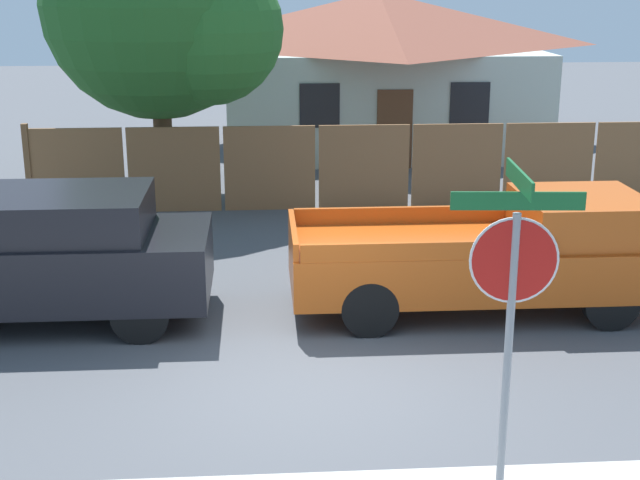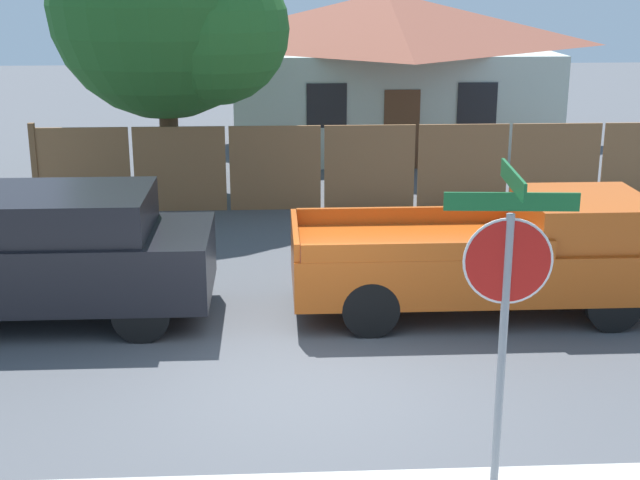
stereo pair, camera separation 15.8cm
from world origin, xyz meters
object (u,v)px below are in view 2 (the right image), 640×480
at_px(oak_tree, 174,10).
at_px(orange_pickup, 498,255).
at_px(red_suv, 40,251).
at_px(house, 385,66).
at_px(stop_sign, 506,293).

relative_size(oak_tree, orange_pickup, 1.20).
bearing_deg(red_suv, oak_tree, 79.06).
height_order(house, orange_pickup, house).
bearing_deg(orange_pickup, house, 89.79).
relative_size(house, orange_pickup, 1.67).
distance_m(oak_tree, orange_pickup, 9.19).
height_order(oak_tree, orange_pickup, oak_tree).
bearing_deg(red_suv, stop_sign, -46.24).
height_order(orange_pickup, stop_sign, stop_sign).
relative_size(house, stop_sign, 2.77).
relative_size(oak_tree, stop_sign, 1.99).
relative_size(red_suv, orange_pickup, 0.87).
bearing_deg(stop_sign, oak_tree, 111.96).
height_order(house, red_suv, house).
bearing_deg(stop_sign, house, 90.27).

